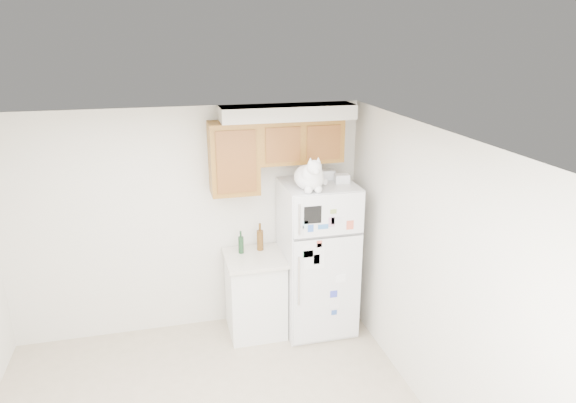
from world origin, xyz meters
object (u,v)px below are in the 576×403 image
object	(u,v)px
base_counter	(255,293)
storage_box_front	(342,178)
bottle_amber	(260,237)
cat	(310,176)
refrigerator	(318,258)
storage_box_back	(326,174)
bottle_green	(241,242)

from	to	relation	value
base_counter	storage_box_front	size ratio (longest dim) A/B	6.13
base_counter	storage_box_front	distance (m)	1.59
storage_box_front	bottle_amber	size ratio (longest dim) A/B	0.48
cat	bottle_amber	xyz separation A→B (m)	(-0.45, 0.40, -0.76)
base_counter	cat	distance (m)	1.50
refrigerator	bottle_amber	xyz separation A→B (m)	(-0.60, 0.21, 0.22)
storage_box_back	bottle_amber	world-z (taller)	storage_box_back
cat	bottle_green	bearing A→B (deg)	150.93
base_counter	bottle_green	size ratio (longest dim) A/B	3.60
refrigerator	bottle_amber	size ratio (longest dim) A/B	5.46
base_counter	storage_box_front	xyz separation A→B (m)	(0.94, -0.09, 1.28)
cat	bottle_amber	distance (m)	0.97
refrigerator	base_counter	world-z (taller)	refrigerator
base_counter	cat	world-z (taller)	cat
storage_box_back	base_counter	bearing A→B (deg)	-164.82
base_counter	bottle_green	world-z (taller)	bottle_green
base_counter	cat	size ratio (longest dim) A/B	1.73
refrigerator	base_counter	xyz separation A→B (m)	(-0.69, 0.07, -0.39)
storage_box_back	bottle_green	size ratio (longest dim) A/B	0.70
refrigerator	bottle_green	bearing A→B (deg)	167.48
storage_box_front	base_counter	bearing A→B (deg)	-179.89
storage_box_front	bottle_green	world-z (taller)	storage_box_front
cat	storage_box_back	bearing A→B (deg)	50.67
refrigerator	storage_box_front	xyz separation A→B (m)	(0.25, -0.02, 0.89)
bottle_amber	bottle_green	bearing A→B (deg)	-171.71
storage_box_front	bottle_green	bearing A→B (deg)	175.06
cat	bottle_green	distance (m)	1.10
base_counter	bottle_green	distance (m)	0.61
cat	storage_box_back	xyz separation A→B (m)	(0.28, 0.35, -0.09)
refrigerator	storage_box_back	size ratio (longest dim) A/B	9.44
bottle_green	bottle_amber	size ratio (longest dim) A/B	0.82
base_counter	cat	xyz separation A→B (m)	(0.54, -0.26, 1.38)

